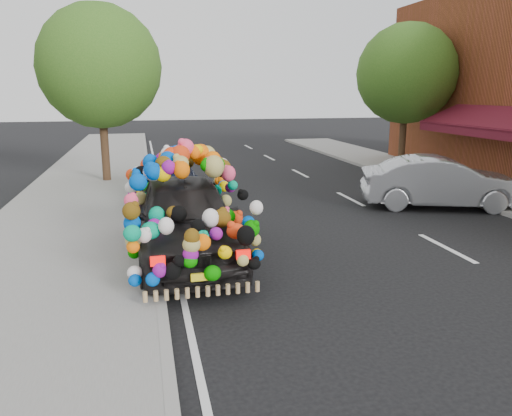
{
  "coord_description": "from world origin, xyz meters",
  "views": [
    {
      "loc": [
        -2.51,
        -8.85,
        3.2
      ],
      "look_at": [
        -0.38,
        0.48,
        0.96
      ],
      "focal_mm": 35.0,
      "sensor_mm": 36.0,
      "label": 1
    }
  ],
  "objects": [
    {
      "name": "ground",
      "position": [
        0.0,
        0.0,
        0.0
      ],
      "size": [
        100.0,
        100.0,
        0.0
      ],
      "primitive_type": "plane",
      "color": "black",
      "rests_on": "ground"
    },
    {
      "name": "sidewalk",
      "position": [
        -4.3,
        0.0,
        0.06
      ],
      "size": [
        4.0,
        60.0,
        0.12
      ],
      "primitive_type": "cube",
      "color": "gray",
      "rests_on": "ground"
    },
    {
      "name": "kerb",
      "position": [
        -2.35,
        0.0,
        0.07
      ],
      "size": [
        0.15,
        60.0,
        0.13
      ],
      "primitive_type": "cube",
      "color": "gray",
      "rests_on": "ground"
    },
    {
      "name": "lane_markings",
      "position": [
        3.6,
        0.0,
        0.01
      ],
      "size": [
        6.0,
        50.0,
        0.01
      ],
      "primitive_type": null,
      "color": "silver",
      "rests_on": "ground"
    },
    {
      "name": "tree_near_sidewalk",
      "position": [
        -3.8,
        9.5,
        4.02
      ],
      "size": [
        4.2,
        4.2,
        6.13
      ],
      "color": "#332114",
      "rests_on": "ground"
    },
    {
      "name": "tree_far_b",
      "position": [
        8.0,
        10.0,
        3.89
      ],
      "size": [
        4.0,
        4.0,
        5.9
      ],
      "color": "#332114",
      "rests_on": "ground"
    },
    {
      "name": "plush_art_car",
      "position": [
        -1.77,
        0.6,
        1.16
      ],
      "size": [
        2.32,
        4.93,
        2.25
      ],
      "rotation": [
        0.0,
        0.0,
        0.01
      ],
      "color": "black",
      "rests_on": "ground"
    },
    {
      "name": "navy_sedan",
      "position": [
        -1.8,
        5.39,
        0.59
      ],
      "size": [
        2.11,
        4.2,
        1.17
      ],
      "primitive_type": "imported",
      "rotation": [
        0.0,
        0.0,
        -0.12
      ],
      "color": "black",
      "rests_on": "ground"
    },
    {
      "name": "silver_hatchback",
      "position": [
        5.61,
        3.4,
        0.72
      ],
      "size": [
        4.61,
        2.89,
        1.44
      ],
      "primitive_type": "imported",
      "rotation": [
        0.0,
        0.0,
        1.23
      ],
      "color": "#A2A3A9",
      "rests_on": "ground"
    }
  ]
}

